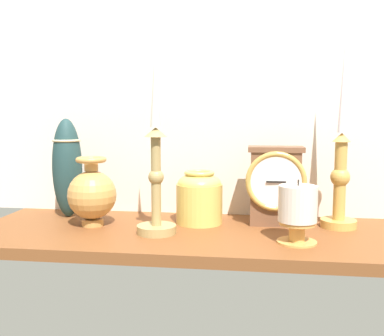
% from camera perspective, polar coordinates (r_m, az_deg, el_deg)
% --- Properties ---
extents(ground_plane, '(1.00, 0.36, 0.02)m').
position_cam_1_polar(ground_plane, '(0.99, 0.46, -8.81)').
color(ground_plane, brown).
extents(back_wall, '(1.20, 0.02, 0.65)m').
position_cam_1_polar(back_wall, '(1.14, 1.67, 10.38)').
color(back_wall, beige).
rests_on(back_wall, ground_plane).
extents(mantel_clock, '(0.14, 0.08, 0.18)m').
position_cam_1_polar(mantel_clock, '(1.03, 10.77, -2.12)').
color(mantel_clock, brown).
rests_on(mantel_clock, ground_plane).
extents(candlestick_tall_left, '(0.09, 0.09, 0.39)m').
position_cam_1_polar(candlestick_tall_left, '(0.94, -4.71, -0.64)').
color(candlestick_tall_left, '#A38A53').
rests_on(candlestick_tall_left, ground_plane).
extents(candlestick_tall_center, '(0.08, 0.08, 0.42)m').
position_cam_1_polar(candlestick_tall_center, '(1.04, 18.75, -0.46)').
color(candlestick_tall_center, gold).
rests_on(candlestick_tall_center, ground_plane).
extents(brass_vase_bulbous, '(0.11, 0.11, 0.16)m').
position_cam_1_polar(brass_vase_bulbous, '(1.04, -12.89, -3.29)').
color(brass_vase_bulbous, '#BF8A47').
rests_on(brass_vase_bulbous, ground_plane).
extents(brass_vase_jar, '(0.11, 0.11, 0.13)m').
position_cam_1_polar(brass_vase_jar, '(1.04, 0.96, -3.70)').
color(brass_vase_jar, '#D1B354').
rests_on(brass_vase_jar, ground_plane).
extents(pillar_candle_front, '(0.08, 0.08, 0.13)m').
position_cam_1_polar(pillar_candle_front, '(0.90, 13.58, -5.38)').
color(pillar_candle_front, tan).
rests_on(pillar_candle_front, ground_plane).
extents(tall_ceramic_vase, '(0.07, 0.07, 0.25)m').
position_cam_1_polar(tall_ceramic_vase, '(1.14, -15.92, 0.06)').
color(tall_ceramic_vase, '#1F3B3D').
rests_on(tall_ceramic_vase, ground_plane).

